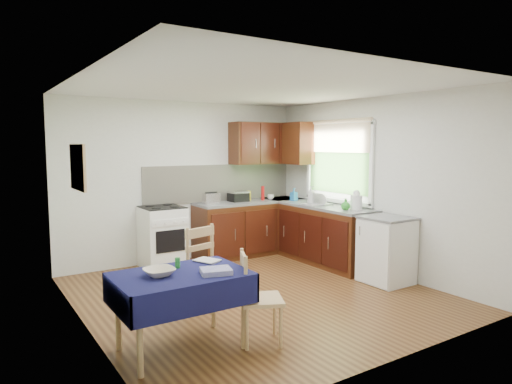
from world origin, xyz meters
TOP-DOWN VIEW (x-y plane):
  - floor at (0.00, 0.00)m, footprint 4.20×4.20m
  - ceiling at (0.00, 0.00)m, footprint 4.00×4.20m
  - wall_back at (0.00, 2.10)m, footprint 4.00×0.02m
  - wall_front at (0.00, -2.10)m, footprint 4.00×0.02m
  - wall_left at (-2.00, 0.00)m, footprint 0.02×4.20m
  - wall_right at (2.00, 0.00)m, footprint 0.02×4.20m
  - base_cabinets at (1.36, 1.26)m, footprint 1.90×2.30m
  - worktop_back at (1.05, 1.80)m, footprint 1.90×0.60m
  - worktop_right at (1.70, 0.65)m, footprint 0.60×1.70m
  - worktop_corner at (1.70, 1.80)m, footprint 0.60×0.60m
  - splashback at (0.65, 2.08)m, footprint 2.70×0.02m
  - upper_cabinets at (1.52, 1.80)m, footprint 1.20×0.85m
  - stove at (-0.50, 1.80)m, footprint 0.60×0.61m
  - window at (1.97, 0.70)m, footprint 0.04×1.48m
  - fridge at (1.70, -0.55)m, footprint 0.58×0.60m
  - corkboard at (-1.97, 0.30)m, footprint 0.04×0.62m
  - dining_table at (-1.40, -0.91)m, footprint 1.16×0.78m
  - chair_far at (-0.89, -0.07)m, footprint 0.52×0.52m
  - chair_near at (-0.75, -1.16)m, footprint 0.50×0.50m
  - toaster at (0.31, 1.78)m, footprint 0.25×0.15m
  - sandwich_press at (0.83, 1.83)m, footprint 0.29×0.25m
  - sauce_bottle at (1.26, 1.75)m, footprint 0.05×0.05m
  - yellow_packet at (1.02, 1.86)m, footprint 0.13×0.11m
  - dish_rack at (1.63, 0.78)m, footprint 0.40×0.31m
  - kettle at (1.75, 0.07)m, footprint 0.17×0.17m
  - cup at (1.42, 1.73)m, footprint 0.13×0.13m
  - soap_bottle_a at (1.61, 0.91)m, footprint 0.15×0.15m
  - soap_bottle_b at (1.65, 1.40)m, footprint 0.11×0.11m
  - soap_bottle_c at (1.61, 0.14)m, footprint 0.17×0.17m
  - plate_bowl at (-1.58, -0.88)m, footprint 0.27×0.27m
  - book at (-1.09, -0.71)m, footprint 0.25×0.29m
  - spice_jar at (-1.35, -0.74)m, footprint 0.05×0.05m
  - tea_towel at (-1.14, -1.10)m, footprint 0.31×0.27m

SIDE VIEW (x-z plane):
  - floor at x=0.00m, z-range 0.00..0.00m
  - base_cabinets at x=1.36m, z-range 0.00..0.86m
  - fridge at x=1.70m, z-range 0.00..0.88m
  - chair_near at x=-0.75m, z-range 0.02..0.88m
  - stove at x=-0.50m, z-range 0.00..0.92m
  - chair_far at x=-0.89m, z-range 0.03..0.99m
  - dining_table at x=-1.40m, z-range 0.24..0.94m
  - book at x=-1.09m, z-range 0.70..0.72m
  - tea_towel at x=-1.14m, z-range 0.70..0.74m
  - plate_bowl at x=-1.58m, z-range 0.70..0.76m
  - spice_jar at x=-1.35m, z-range 0.70..0.79m
  - worktop_back at x=1.05m, z-range 0.86..0.90m
  - worktop_right at x=1.70m, z-range 0.86..0.90m
  - worktop_corner at x=1.70m, z-range 0.86..0.90m
  - dish_rack at x=1.63m, z-range 0.83..1.02m
  - cup at x=1.42m, z-range 0.90..0.99m
  - yellow_packet at x=1.02m, z-range 0.90..1.06m
  - soap_bottle_c at x=1.61m, z-range 0.90..1.06m
  - sandwich_press at x=0.83m, z-range 0.90..1.07m
  - toaster at x=0.31m, z-range 0.89..1.08m
  - soap_bottle_b at x=1.65m, z-range 0.90..1.11m
  - sauce_bottle at x=1.26m, z-range 0.90..1.14m
  - kettle at x=1.75m, z-range 0.88..1.17m
  - soap_bottle_a at x=1.61m, z-range 0.90..1.18m
  - splashback at x=0.65m, z-range 0.90..1.50m
  - wall_back at x=0.00m, z-range 0.00..2.50m
  - wall_front at x=0.00m, z-range 0.00..2.50m
  - wall_left at x=-2.00m, z-range 0.00..2.50m
  - wall_right at x=2.00m, z-range 0.00..2.50m
  - corkboard at x=-1.97m, z-range 1.36..1.83m
  - window at x=1.97m, z-range 1.02..2.28m
  - upper_cabinets at x=1.52m, z-range 1.50..2.20m
  - ceiling at x=0.00m, z-range 2.49..2.51m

